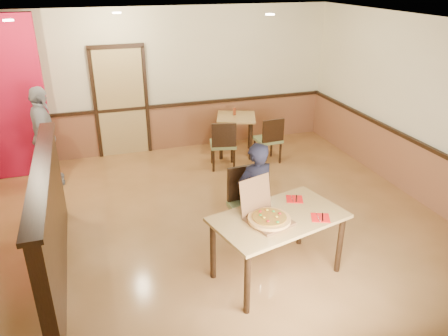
# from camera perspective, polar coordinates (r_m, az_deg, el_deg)

# --- Properties ---
(floor) EXTENTS (7.00, 7.00, 0.00)m
(floor) POSITION_cam_1_polar(r_m,az_deg,el_deg) (6.19, -1.58, -8.87)
(floor) COLOR #C1874B
(floor) RESTS_ON ground
(ceiling) EXTENTS (7.00, 7.00, 0.00)m
(ceiling) POSITION_cam_1_polar(r_m,az_deg,el_deg) (5.20, -1.95, 17.85)
(ceiling) COLOR black
(ceiling) RESTS_ON wall_back
(wall_back) EXTENTS (7.00, 0.00, 7.00)m
(wall_back) POSITION_cam_1_polar(r_m,az_deg,el_deg) (8.82, -8.27, 11.11)
(wall_back) COLOR #F6EDC0
(wall_back) RESTS_ON floor
(wall_right) EXTENTS (0.00, 7.00, 7.00)m
(wall_right) POSITION_cam_1_polar(r_m,az_deg,el_deg) (7.28, 25.91, 6.04)
(wall_right) COLOR #F6EDC0
(wall_right) RESTS_ON floor
(wainscot_back) EXTENTS (7.00, 0.04, 0.90)m
(wainscot_back) POSITION_cam_1_polar(r_m,az_deg,el_deg) (9.05, -7.87, 5.22)
(wainscot_back) COLOR brown
(wainscot_back) RESTS_ON floor
(chair_rail_back) EXTENTS (7.00, 0.06, 0.06)m
(chair_rail_back) POSITION_cam_1_polar(r_m,az_deg,el_deg) (8.89, -8.02, 8.04)
(chair_rail_back) COLOR black
(chair_rail_back) RESTS_ON wall_back
(wainscot_right) EXTENTS (0.04, 7.00, 0.90)m
(wainscot_right) POSITION_cam_1_polar(r_m,az_deg,el_deg) (7.57, 24.44, -0.78)
(wainscot_right) COLOR brown
(wainscot_right) RESTS_ON floor
(chair_rail_right) EXTENTS (0.06, 7.00, 0.06)m
(chair_rail_right) POSITION_cam_1_polar(r_m,az_deg,el_deg) (7.39, 24.95, 2.50)
(chair_rail_right) COLOR black
(chair_rail_right) RESTS_ON wall_right
(back_door) EXTENTS (0.90, 0.06, 2.10)m
(back_door) POSITION_cam_1_polar(r_m,az_deg,el_deg) (8.77, -13.28, 8.28)
(back_door) COLOR #D7B66E
(back_door) RESTS_ON wall_back
(booth_partition) EXTENTS (0.20, 3.10, 1.44)m
(booth_partition) POSITION_cam_1_polar(r_m,az_deg,el_deg) (5.49, -21.62, -6.45)
(booth_partition) COLOR black
(booth_partition) RESTS_ON floor
(spot_a) EXTENTS (0.14, 0.14, 0.02)m
(spot_a) POSITION_cam_1_polar(r_m,az_deg,el_deg) (6.85, -26.36, 16.91)
(spot_a) COLOR beige
(spot_a) RESTS_ON ceiling
(spot_b) EXTENTS (0.14, 0.14, 0.02)m
(spot_b) POSITION_cam_1_polar(r_m,az_deg,el_deg) (7.52, -13.83, 19.09)
(spot_b) COLOR beige
(spot_b) RESTS_ON ceiling
(spot_c) EXTENTS (0.14, 0.14, 0.02)m
(spot_c) POSITION_cam_1_polar(r_m,az_deg,el_deg) (7.09, 6.03, 19.33)
(spot_c) COLOR beige
(spot_c) RESTS_ON ceiling
(main_table) EXTENTS (1.68, 1.21, 0.81)m
(main_table) POSITION_cam_1_polar(r_m,az_deg,el_deg) (5.15, 7.12, -7.34)
(main_table) COLOR tan
(main_table) RESTS_ON floor
(diner_chair) EXTENTS (0.55, 0.55, 1.03)m
(diner_chair) POSITION_cam_1_polar(r_m,az_deg,el_deg) (5.87, 3.25, -4.47)
(diner_chair) COLOR olive
(diner_chair) RESTS_ON floor
(side_chair_left) EXTENTS (0.55, 0.55, 0.93)m
(side_chair_left) POSITION_cam_1_polar(r_m,az_deg,el_deg) (8.00, -0.10, 3.29)
(side_chair_left) COLOR olive
(side_chair_left) RESTS_ON floor
(side_chair_right) EXTENTS (0.47, 0.47, 0.90)m
(side_chair_right) POSITION_cam_1_polar(r_m,az_deg,el_deg) (8.31, 5.95, 3.88)
(side_chair_right) COLOR olive
(side_chair_right) RESTS_ON floor
(side_table) EXTENTS (0.94, 0.94, 0.79)m
(side_table) POSITION_cam_1_polar(r_m,az_deg,el_deg) (8.66, 1.59, 5.65)
(side_table) COLOR tan
(side_table) RESTS_ON floor
(diner) EXTENTS (0.59, 0.45, 1.47)m
(diner) POSITION_cam_1_polar(r_m,az_deg,el_deg) (5.67, 4.08, -3.64)
(diner) COLOR black
(diner) RESTS_ON floor
(passerby) EXTENTS (0.48, 1.03, 1.71)m
(passerby) POSITION_cam_1_polar(r_m,az_deg,el_deg) (7.88, -22.39, 3.74)
(passerby) COLOR gray
(passerby) RESTS_ON floor
(pizza_box) EXTENTS (0.56, 0.61, 0.45)m
(pizza_box) POSITION_cam_1_polar(r_m,az_deg,el_deg) (4.96, 5.58, -6.31)
(pizza_box) COLOR brown
(pizza_box) RESTS_ON main_table
(pizza) EXTENTS (0.61, 0.61, 0.03)m
(pizza) POSITION_cam_1_polar(r_m,az_deg,el_deg) (4.93, 5.93, -6.63)
(pizza) COLOR #F3B358
(pizza) RESTS_ON pizza_box
(napkin_near) EXTENTS (0.27, 0.27, 0.01)m
(napkin_near) POSITION_cam_1_polar(r_m,az_deg,el_deg) (5.14, 12.48, -6.35)
(napkin_near) COLOR red
(napkin_near) RESTS_ON main_table
(napkin_far) EXTENTS (0.26, 0.26, 0.01)m
(napkin_far) POSITION_cam_1_polar(r_m,az_deg,el_deg) (5.47, 9.18, -4.03)
(napkin_far) COLOR red
(napkin_far) RESTS_ON main_table
(condiment) EXTENTS (0.06, 0.06, 0.14)m
(condiment) POSITION_cam_1_polar(r_m,az_deg,el_deg) (8.67, 1.37, 7.41)
(condiment) COLOR maroon
(condiment) RESTS_ON side_table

